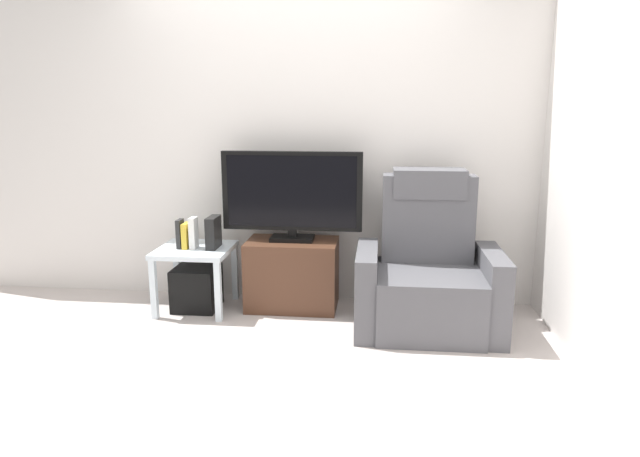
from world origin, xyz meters
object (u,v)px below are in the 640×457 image
object	(u,v)px
recliner_armchair	(428,275)
book_middle	(186,236)
subwoofer_box	(197,288)
book_rightmost	(194,233)
game_console	(213,232)
television	(292,194)
tv_stand	(292,274)
side_table	(195,257)
book_leftmost	(180,234)

from	to	relation	value
recliner_armchair	book_middle	world-z (taller)	recliner_armchair
recliner_armchair	subwoofer_box	bearing A→B (deg)	167.18
book_middle	book_rightmost	xyz separation A→B (m)	(0.06, 0.00, 0.02)
recliner_armchair	game_console	size ratio (longest dim) A/B	4.59
television	recliner_armchair	world-z (taller)	television
subwoofer_box	book_rightmost	xyz separation A→B (m)	(0.00, -0.02, 0.43)
television	subwoofer_box	xyz separation A→B (m)	(-0.72, -0.13, -0.71)
recliner_armchair	book_rightmost	size ratio (longest dim) A/B	4.66
tv_stand	book_rightmost	size ratio (longest dim) A/B	2.93
subwoofer_box	side_table	bearing A→B (deg)	135.00
book_rightmost	game_console	world-z (taller)	game_console
subwoofer_box	book_middle	xyz separation A→B (m)	(-0.05, -0.02, 0.41)
subwoofer_box	book_leftmost	world-z (taller)	book_leftmost
subwoofer_box	book_leftmost	bearing A→B (deg)	-168.69
recliner_armchair	book_middle	distance (m)	1.78
television	book_leftmost	size ratio (longest dim) A/B	4.86
recliner_armchair	subwoofer_box	size ratio (longest dim) A/B	3.35
side_table	game_console	world-z (taller)	game_console
recliner_armchair	game_console	world-z (taller)	recliner_armchair
book_leftmost	book_rightmost	bearing A→B (deg)	0.00
subwoofer_box	book_leftmost	distance (m)	0.44
television	book_leftmost	bearing A→B (deg)	-169.84
book_leftmost	recliner_armchair	bearing A→B (deg)	-4.68
tv_stand	game_console	xyz separation A→B (m)	(-0.57, -0.10, 0.33)
tv_stand	side_table	size ratio (longest dim) A/B	1.26
tv_stand	book_leftmost	world-z (taller)	book_leftmost
television	recliner_armchair	xyz separation A→B (m)	(0.99, -0.29, -0.50)
recliner_armchair	television	bearing A→B (deg)	156.24
television	book_middle	size ratio (longest dim) A/B	5.53
television	book_rightmost	xyz separation A→B (m)	(-0.72, -0.15, -0.28)
tv_stand	book_middle	world-z (taller)	book_middle
side_table	tv_stand	bearing A→B (deg)	8.51
tv_stand	recliner_armchair	size ratio (longest dim) A/B	0.63
tv_stand	subwoofer_box	bearing A→B (deg)	-171.49
television	book_rightmost	distance (m)	0.78
side_table	game_console	bearing A→B (deg)	3.95
tv_stand	recliner_armchair	world-z (taller)	recliner_armchair
side_table	subwoofer_box	xyz separation A→B (m)	(0.00, -0.00, -0.24)
side_table	book_leftmost	size ratio (longest dim) A/B	2.51
book_leftmost	game_console	xyz separation A→B (m)	(0.24, 0.03, 0.01)
book_rightmost	tv_stand	bearing A→B (deg)	10.11
subwoofer_box	book_leftmost	size ratio (longest dim) A/B	1.50
side_table	book_middle	distance (m)	0.18
tv_stand	recliner_armchair	distance (m)	1.04
television	game_console	xyz separation A→B (m)	(-0.57, -0.12, -0.28)
book_middle	game_console	xyz separation A→B (m)	(0.20, 0.03, 0.02)
tv_stand	book_rightmost	bearing A→B (deg)	-169.89
book_leftmost	game_console	size ratio (longest dim) A/B	0.91
recliner_armchair	subwoofer_box	world-z (taller)	recliner_armchair
television	side_table	size ratio (longest dim) A/B	1.93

